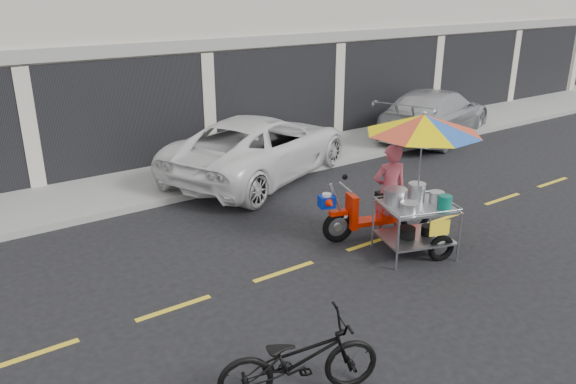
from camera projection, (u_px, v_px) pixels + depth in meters
ground at (372, 243)px, 10.55m from camera, size 90.00×90.00×0.00m
sidewalk at (229, 166)px, 14.75m from camera, size 45.00×3.00×0.15m
centerline at (372, 242)px, 10.54m from camera, size 42.00×0.10×0.01m
white_pickup at (261, 146)px, 13.99m from camera, size 6.11×4.56×1.54m
silver_pickup at (435, 113)px, 17.62m from camera, size 5.69×3.83×1.53m
near_bicycle at (299, 359)px, 6.46m from camera, size 2.03×1.29×1.01m
food_vendor_rig at (408, 162)px, 9.87m from camera, size 2.54×2.57×2.58m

